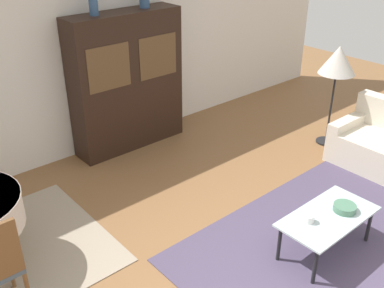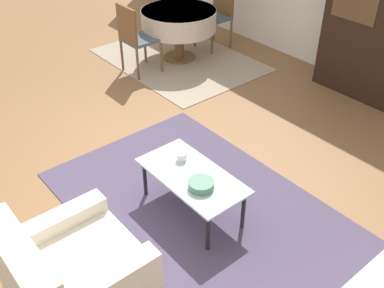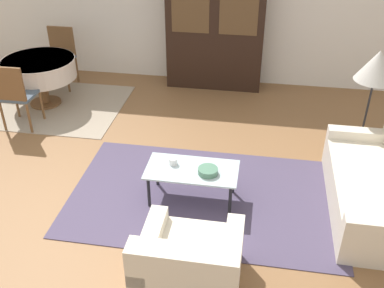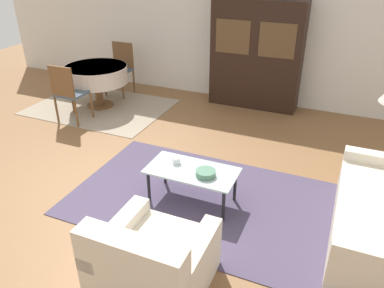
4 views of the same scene
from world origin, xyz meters
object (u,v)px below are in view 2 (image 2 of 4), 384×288
Objects in this scene: armchair at (71,274)px; bowl at (201,185)px; dining_chair_near at (135,35)px; cup at (182,156)px; dining_chair_far at (218,12)px; dining_table at (179,20)px; coffee_table at (192,178)px.

armchair is 4.08× the size of bowl.
dining_chair_near is 2.74m from cup.
dining_chair_near and dining_chair_far have the same top height.
dining_chair_far reaches higher than cup.
cup is at bearing -37.85° from dining_table.
dining_chair_near reaches higher than dining_table.
bowl is (0.18, -0.05, 0.08)m from coffee_table.
dining_chair_near reaches higher than cup.
cup is (2.49, -1.93, -0.14)m from dining_table.
dining_chair_far is (0.00, 1.54, 0.00)m from dining_chair_near.
bowl is at bearing 135.75° from dining_chair_far.
cup is at bearing -25.01° from dining_chair_near.
dining_chair_far is at bearing 125.57° from armchair.
dining_chair_far is at bearing 135.75° from bowl.
bowl is (2.89, -2.82, -0.11)m from dining_chair_far.
dining_table is 1.13× the size of dining_chair_near.
coffee_table is 1.04× the size of dining_chair_near.
bowl is (2.89, -2.05, -0.15)m from dining_table.
armchair reaches higher than bowl.
dining_chair_near is at bearing -90.00° from dining_table.
dining_table is at bearing 142.15° from cup.
cup is 0.42m from bowl.
dining_table is at bearing 144.72° from bowl.
armchair reaches higher than coffee_table.
dining_chair_far is 3.67m from cup.
dining_table is (-2.90, 3.28, 0.31)m from armchair.
coffee_table is 3.37m from dining_table.
cup is (2.49, -1.16, -0.10)m from dining_chair_near.
dining_chair_near reaches higher than coffee_table.
dining_table is at bearing 90.00° from dining_chair_far.
bowl is at bearing 90.13° from armchair.
armchair is 4.99m from dining_chair_far.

